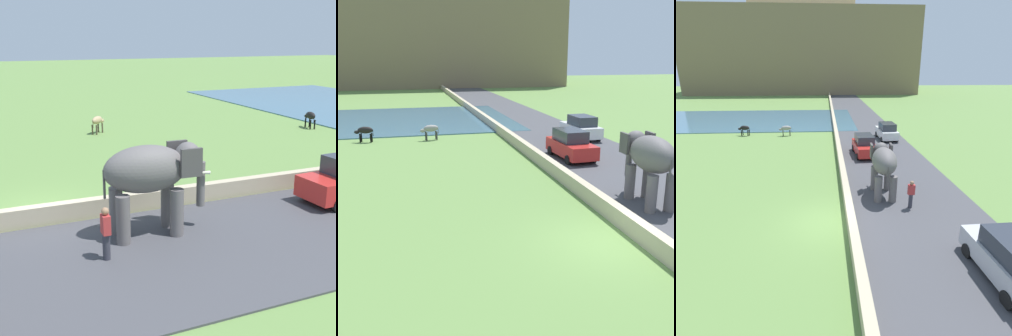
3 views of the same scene
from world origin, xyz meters
TOP-DOWN VIEW (x-y plane):
  - ground_plane at (0.00, 0.00)m, footprint 220.00×220.00m
  - elephant at (3.43, 3.08)m, footprint 1.50×3.49m
  - person_beside_elephant at (4.63, 1.20)m, footprint 0.36×0.22m
  - cow_black at (-9.13, 19.67)m, footprint 1.42×0.69m
  - cow_tan at (-13.12, 5.64)m, footprint 1.23×1.21m

SIDE VIEW (x-z plane):
  - ground_plane at x=0.00m, z-range 0.00..0.00m
  - cow_black at x=-9.13m, z-range 0.26..1.41m
  - cow_tan at x=-13.12m, z-range 0.26..1.41m
  - person_beside_elephant at x=4.63m, z-range 0.06..1.69m
  - elephant at x=3.43m, z-range 0.54..3.53m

